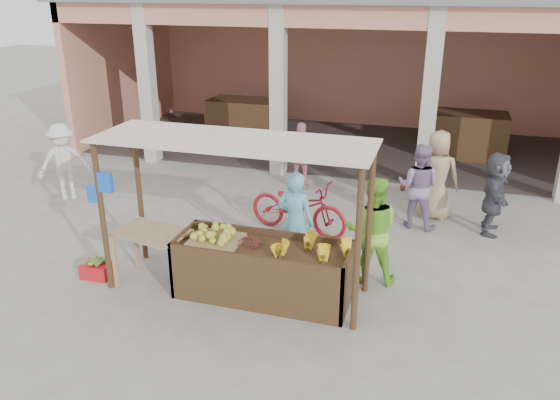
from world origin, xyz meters
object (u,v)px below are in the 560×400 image
(fruit_stall, at_px, (263,272))
(motorcycle, at_px, (298,206))
(side_table, at_px, (152,240))
(vendor_blue, at_px, (295,219))
(vendor_green, at_px, (372,227))
(red_crate, at_px, (97,270))

(fruit_stall, distance_m, motorcycle, 2.38)
(side_table, xyz_separation_m, vendor_blue, (2.02, 1.01, 0.18))
(fruit_stall, xyz_separation_m, vendor_blue, (0.24, 0.91, 0.51))
(fruit_stall, height_order, vendor_green, vendor_green)
(side_table, bearing_deg, vendor_green, 28.31)
(side_table, relative_size, vendor_green, 0.65)
(red_crate, relative_size, vendor_blue, 0.25)
(vendor_green, bearing_deg, fruit_stall, 23.94)
(vendor_green, relative_size, motorcycle, 0.88)
(vendor_blue, xyz_separation_m, vendor_green, (1.21, 0.04, 0.00))
(vendor_green, distance_m, motorcycle, 2.14)
(side_table, relative_size, motorcycle, 0.58)
(vendor_blue, distance_m, motorcycle, 1.55)
(red_crate, height_order, vendor_blue, vendor_blue)
(fruit_stall, height_order, side_table, side_table)
(red_crate, bearing_deg, vendor_green, 13.32)
(vendor_blue, bearing_deg, fruit_stall, 82.10)
(fruit_stall, relative_size, side_table, 2.17)
(fruit_stall, bearing_deg, side_table, -176.89)
(vendor_green, xyz_separation_m, motorcycle, (-1.55, 1.42, -0.37))
(fruit_stall, relative_size, vendor_green, 1.42)
(fruit_stall, bearing_deg, vendor_blue, 75.05)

